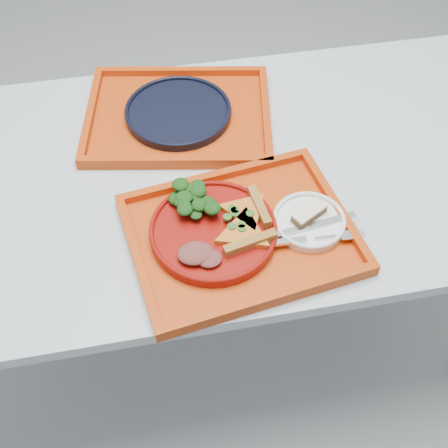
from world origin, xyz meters
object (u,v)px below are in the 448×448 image
Objects in this scene: dinner_plate at (213,232)px; dessert_bar at (309,213)px; navy_plate at (178,113)px; tray_main at (240,236)px; tray_far at (179,117)px.

dessert_bar is (0.20, -0.00, 0.02)m from dinner_plate.
navy_plate is at bearing 90.62° from dessert_bar.
dinner_plate is (-0.06, 0.01, 0.02)m from tray_main.
dessert_bar is at bearing -49.56° from tray_far.
dinner_plate is at bearing -76.58° from tray_far.
tray_main is 5.49× the size of dessert_bar.
dessert_bar is at bearing -0.15° from dinner_plate.
dessert_bar reaches higher than dinner_plate.
dinner_plate reaches higher than tray_far.
dinner_plate is at bearing 150.39° from dessert_bar.
tray_far is at bearing 90.62° from dessert_bar.
dinner_plate is at bearing -86.94° from navy_plate.
navy_plate is at bearing 92.55° from tray_main.
navy_plate is (-0.08, 0.39, 0.01)m from tray_main.
dinner_plate is (0.02, -0.38, 0.02)m from tray_far.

